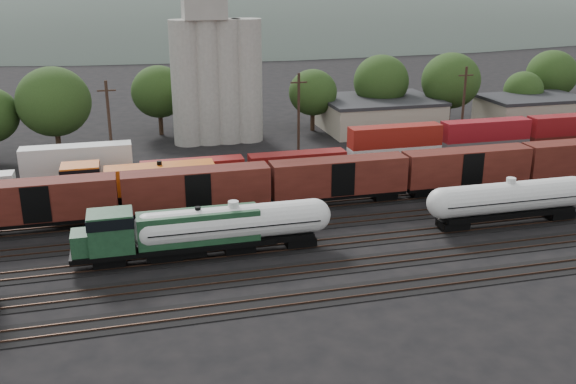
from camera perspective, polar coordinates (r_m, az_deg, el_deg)
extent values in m
plane|color=black|center=(63.38, -4.17, -3.52)|extent=(600.00, 600.00, 0.00)
cube|color=black|center=(50.09, -0.90, -9.80)|extent=(180.00, 3.20, 0.08)
cube|color=#382319|center=(49.44, -0.69, -10.10)|extent=(180.00, 0.08, 0.16)
cube|color=#382319|center=(50.66, -1.10, -9.34)|extent=(180.00, 0.08, 0.16)
cube|color=black|center=(54.42, -2.17, -7.36)|extent=(180.00, 3.20, 0.08)
cube|color=#382319|center=(53.75, -2.01, -7.61)|extent=(180.00, 0.08, 0.16)
cube|color=#382319|center=(55.01, -2.34, -6.96)|extent=(180.00, 0.08, 0.16)
cube|color=black|center=(58.85, -3.25, -5.28)|extent=(180.00, 3.20, 0.08)
cube|color=#382319|center=(58.18, -3.11, -5.48)|extent=(180.00, 0.08, 0.16)
cube|color=#382319|center=(59.46, -3.39, -4.93)|extent=(180.00, 0.08, 0.16)
cube|color=black|center=(63.37, -4.17, -3.49)|extent=(180.00, 3.20, 0.08)
cube|color=#382319|center=(62.69, -4.05, -3.66)|extent=(180.00, 0.08, 0.16)
cube|color=#382319|center=(63.99, -4.29, -3.19)|extent=(180.00, 0.08, 0.16)
cube|color=black|center=(67.96, -4.96, -1.94)|extent=(180.00, 3.20, 0.08)
cube|color=#382319|center=(67.27, -4.86, -2.09)|extent=(180.00, 0.08, 0.16)
cube|color=#382319|center=(68.59, -5.07, -1.67)|extent=(180.00, 0.08, 0.16)
cube|color=black|center=(72.60, -5.65, -0.59)|extent=(180.00, 3.20, 0.08)
cube|color=#382319|center=(71.90, -5.56, -0.71)|extent=(180.00, 0.08, 0.16)
cube|color=#382319|center=(73.24, -5.74, -0.35)|extent=(180.00, 0.08, 0.16)
cube|color=black|center=(77.28, -6.26, 0.60)|extent=(180.00, 3.20, 0.08)
cube|color=#382319|center=(76.58, -6.18, 0.49)|extent=(180.00, 0.08, 0.16)
cube|color=#382319|center=(77.93, -6.34, 0.81)|extent=(180.00, 0.08, 0.16)
cube|color=black|center=(57.50, -9.98, -4.72)|extent=(17.74, 3.03, 0.42)
cube|color=black|center=(57.69, -9.95, -5.15)|extent=(5.22, 2.30, 0.83)
cube|color=#1A3F24|center=(57.06, -7.94, -3.04)|extent=(10.64, 2.50, 2.82)
cube|color=#1A3F24|center=(56.68, -15.45, -3.38)|extent=(3.76, 3.03, 3.44)
cube|color=black|center=(56.28, -15.55, -2.35)|extent=(3.86, 3.13, 0.94)
cube|color=#1A3F24|center=(57.09, -17.88, -4.31)|extent=(1.67, 2.50, 1.88)
cylinder|color=black|center=(56.50, -8.01, -1.57)|extent=(0.52, 0.52, 0.52)
cube|color=black|center=(57.69, -15.58, -5.81)|extent=(2.71, 2.09, 0.73)
cube|color=black|center=(58.40, -4.38, -4.82)|extent=(2.71, 2.09, 0.73)
cylinder|color=silver|center=(57.44, -4.83, -2.72)|extent=(14.94, 3.08, 3.08)
sphere|color=silver|center=(56.77, -12.28, -3.37)|extent=(3.08, 3.08, 3.08)
sphere|color=silver|center=(59.06, 2.32, -2.05)|extent=(3.08, 3.08, 3.08)
cylinder|color=silver|center=(56.83, -4.88, -1.08)|extent=(0.95, 0.95, 0.53)
cube|color=black|center=(57.44, -4.83, -2.72)|extent=(15.28, 3.23, 0.08)
cube|color=black|center=(58.08, -4.79, -4.28)|extent=(14.43, 2.33, 0.53)
cube|color=black|center=(57.72, -10.78, -5.41)|extent=(2.76, 2.12, 0.74)
cube|color=black|center=(59.57, 1.04, -4.27)|extent=(2.76, 2.12, 0.74)
cylinder|color=silver|center=(67.62, 19.06, -0.41)|extent=(14.72, 3.03, 3.03)
sphere|color=silver|center=(63.92, 13.55, -0.97)|extent=(3.03, 3.03, 3.03)
sphere|color=silver|center=(71.88, 23.97, 0.10)|extent=(3.03, 3.03, 3.03)
cylinder|color=silver|center=(67.10, 19.22, 0.98)|extent=(0.94, 0.94, 0.52)
cube|color=black|center=(67.62, 19.06, -0.41)|extent=(15.05, 3.18, 0.08)
cube|color=black|center=(68.16, 18.92, -1.74)|extent=(14.22, 2.30, 0.52)
cube|color=black|center=(65.33, 14.43, -2.77)|extent=(2.72, 2.09, 0.73)
cube|color=black|center=(71.78, 22.89, -1.73)|extent=(2.72, 2.09, 0.73)
cube|color=black|center=(71.41, -13.06, -0.19)|extent=(19.46, 3.13, 0.43)
cube|color=black|center=(71.56, -13.04, -0.56)|extent=(5.40, 2.38, 0.86)
cube|color=#CB5511|center=(70.97, -11.28, 1.25)|extent=(11.67, 2.59, 2.92)
cube|color=#CB5511|center=(70.95, -17.89, 0.95)|extent=(3.89, 3.13, 3.57)
cube|color=black|center=(70.63, -17.98, 1.83)|extent=(4.00, 3.24, 0.97)
cube|color=#CB5511|center=(71.42, -19.99, 0.15)|extent=(1.73, 2.59, 1.95)
cylinder|color=black|center=(70.51, -11.37, 2.50)|extent=(0.54, 0.54, 0.54)
cube|color=black|center=(71.80, -17.98, -1.12)|extent=(2.81, 2.16, 0.76)
cube|color=black|center=(72.01, -8.08, -0.31)|extent=(2.81, 2.16, 0.76)
cube|color=black|center=(67.29, -21.17, -2.36)|extent=(15.00, 2.60, 0.40)
cube|color=#491811|center=(66.61, -21.38, -0.67)|extent=(15.00, 2.90, 3.80)
cube|color=black|center=(67.09, -8.05, -1.28)|extent=(15.00, 2.60, 0.40)
cube|color=#491811|center=(66.40, -8.13, 0.42)|extent=(15.00, 2.90, 3.80)
cube|color=black|center=(70.34, 4.48, -0.20)|extent=(15.00, 2.60, 0.40)
cube|color=#491811|center=(69.69, 4.53, 1.44)|extent=(15.00, 2.90, 3.80)
cube|color=black|center=(76.62, 15.43, 0.76)|extent=(15.00, 2.60, 0.40)
cube|color=#491811|center=(76.02, 15.57, 2.27)|extent=(15.00, 2.90, 3.80)
cube|color=black|center=(77.14, -6.27, 0.92)|extent=(160.00, 2.60, 0.60)
cube|color=silver|center=(76.13, -18.07, 1.11)|extent=(12.00, 2.40, 2.60)
cube|color=beige|center=(75.43, -18.26, 2.99)|extent=(12.00, 2.40, 2.60)
cube|color=maroon|center=(76.33, -8.46, 1.89)|extent=(12.00, 2.40, 2.60)
cube|color=maroon|center=(78.63, 0.84, 2.60)|extent=(12.00, 2.40, 2.60)
cube|color=silver|center=(82.88, 9.41, 3.19)|extent=(12.00, 2.40, 2.60)
cube|color=maroon|center=(82.23, 9.50, 4.94)|extent=(12.00, 2.40, 2.60)
cube|color=#4F5153|center=(88.78, 17.00, 3.66)|extent=(12.00, 2.40, 2.60)
cube|color=maroon|center=(88.17, 17.16, 5.29)|extent=(12.00, 2.40, 2.60)
cube|color=#43130F|center=(96.03, 23.55, 4.01)|extent=(12.00, 2.40, 2.60)
cube|color=maroon|center=(95.47, 23.75, 5.52)|extent=(12.00, 2.40, 2.60)
cylinder|color=gray|center=(95.39, -9.02, 9.50)|extent=(4.40, 4.40, 18.00)
cylinder|color=gray|center=(95.74, -7.21, 9.61)|extent=(4.40, 4.40, 18.00)
cylinder|color=gray|center=(96.17, -5.41, 9.72)|extent=(4.40, 4.40, 18.00)
cylinder|color=gray|center=(96.70, -3.63, 9.81)|extent=(4.40, 4.40, 18.00)
cube|color=#9E937F|center=(106.17, 8.03, 6.79)|extent=(18.00, 14.00, 4.60)
cube|color=#232326|center=(105.68, 8.09, 8.15)|extent=(18.36, 14.28, 0.50)
cube|color=#9E937F|center=(113.97, 20.78, 6.58)|extent=(16.00, 10.00, 4.60)
cube|color=#232326|center=(113.51, 20.93, 7.83)|extent=(16.32, 10.20, 0.50)
cylinder|color=black|center=(93.33, -19.70, 3.91)|extent=(0.70, 0.70, 3.61)
ellipsoid|color=#264017|center=(92.08, -20.11, 7.55)|extent=(9.81, 9.81, 9.29)
cylinder|color=black|center=(103.43, -11.23, 5.88)|extent=(0.70, 0.70, 3.12)
ellipsoid|color=#264017|center=(102.42, -11.41, 8.74)|extent=(8.47, 8.47, 8.03)
cylinder|color=black|center=(105.21, -5.99, 6.36)|extent=(0.70, 0.70, 3.16)
ellipsoid|color=#264017|center=(104.21, -6.09, 9.21)|extent=(8.56, 8.56, 8.11)
cylinder|color=black|center=(104.37, 2.19, 6.26)|extent=(0.70, 0.70, 2.84)
ellipsoid|color=#264017|center=(103.44, 2.22, 8.84)|extent=(7.71, 7.71, 7.30)
cylinder|color=black|center=(109.36, 8.14, 6.81)|extent=(0.70, 0.70, 3.36)
ellipsoid|color=#264017|center=(108.35, 8.27, 9.72)|extent=(9.11, 9.11, 8.63)
cylinder|color=black|center=(110.15, 14.03, 6.56)|extent=(0.70, 0.70, 3.50)
ellipsoid|color=#264017|center=(109.11, 14.27, 9.57)|extent=(9.51, 9.51, 9.01)
cylinder|color=black|center=(118.67, 19.97, 6.58)|extent=(0.70, 0.70, 2.43)
ellipsoid|color=#264017|center=(117.95, 20.19, 8.51)|extent=(6.61, 6.61, 6.26)
cylinder|color=black|center=(126.02, 22.08, 7.19)|extent=(0.70, 0.70, 3.29)
ellipsoid|color=#264017|center=(125.16, 22.39, 9.65)|extent=(8.92, 8.92, 8.45)
cylinder|color=black|center=(81.75, -15.54, 5.36)|extent=(0.36, 0.36, 12.00)
cube|color=black|center=(80.83, -15.84, 8.67)|extent=(2.20, 0.18, 0.18)
cylinder|color=black|center=(84.77, 0.95, 6.51)|extent=(0.36, 0.36, 12.00)
cube|color=black|center=(83.88, 0.97, 9.72)|extent=(2.20, 0.18, 0.18)
cylinder|color=black|center=(94.02, 15.29, 7.07)|extent=(0.36, 0.36, 12.00)
cube|color=black|center=(93.22, 15.54, 9.96)|extent=(2.20, 0.18, 0.18)
ellipsoid|color=#59665B|center=(325.09, -5.78, 10.40)|extent=(520.00, 286.00, 130.00)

